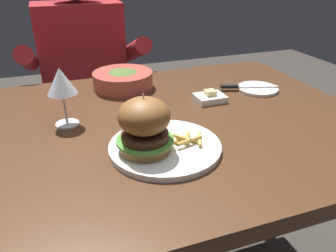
% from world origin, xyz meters
% --- Properties ---
extents(dining_table, '(1.25, 0.86, 0.74)m').
position_xyz_m(dining_table, '(0.00, 0.00, 0.65)').
color(dining_table, '#472B19').
rests_on(dining_table, ground).
extents(main_plate, '(0.26, 0.26, 0.01)m').
position_xyz_m(main_plate, '(-0.00, -0.15, 0.75)').
color(main_plate, white).
rests_on(main_plate, dining_table).
extents(burger_sandwich, '(0.13, 0.13, 0.13)m').
position_xyz_m(burger_sandwich, '(-0.05, -0.16, 0.82)').
color(burger_sandwich, '#9E6B38').
rests_on(burger_sandwich, main_plate).
extents(fries_pile, '(0.08, 0.07, 0.02)m').
position_xyz_m(fries_pile, '(0.05, -0.16, 0.76)').
color(fries_pile, '#EABC5B').
rests_on(fries_pile, main_plate).
extents(wine_glass, '(0.08, 0.08, 0.16)m').
position_xyz_m(wine_glass, '(-0.20, 0.06, 0.86)').
color(wine_glass, silver).
rests_on(wine_glass, dining_table).
extents(bread_plate, '(0.14, 0.14, 0.01)m').
position_xyz_m(bread_plate, '(0.42, 0.12, 0.74)').
color(bread_plate, white).
rests_on(bread_plate, dining_table).
extents(table_knife, '(0.19, 0.07, 0.01)m').
position_xyz_m(table_knife, '(0.38, 0.13, 0.75)').
color(table_knife, silver).
rests_on(table_knife, bread_plate).
extents(butter_dish, '(0.09, 0.07, 0.04)m').
position_xyz_m(butter_dish, '(0.23, 0.08, 0.75)').
color(butter_dish, white).
rests_on(butter_dish, dining_table).
extents(soup_bowl, '(0.20, 0.20, 0.06)m').
position_xyz_m(soup_bowl, '(0.00, 0.29, 0.77)').
color(soup_bowl, '#B24C42').
rests_on(soup_bowl, dining_table).
extents(diner_person, '(0.51, 0.36, 1.18)m').
position_xyz_m(diner_person, '(-0.09, 0.71, 0.56)').
color(diner_person, '#282833').
rests_on(diner_person, ground).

